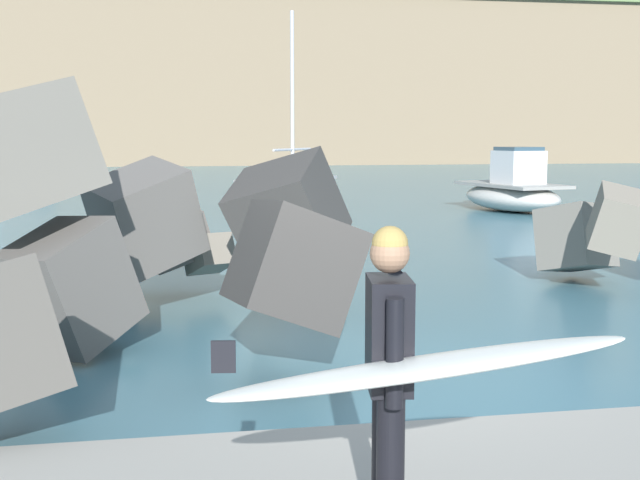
{
  "coord_description": "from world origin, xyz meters",
  "views": [
    {
      "loc": [
        -1.98,
        -8.04,
        2.49
      ],
      "look_at": [
        -0.42,
        0.5,
        1.4
      ],
      "focal_mm": 47.78,
      "sensor_mm": 36.0,
      "label": 1
    }
  ],
  "objects": [
    {
      "name": "boat_near_left",
      "position": [
        8.98,
        17.55,
        0.65
      ],
      "size": [
        2.97,
        4.51,
        2.06
      ],
      "color": "beige",
      "rests_on": "ground"
    },
    {
      "name": "headland_bluff",
      "position": [
        -14.05,
        78.43,
        7.11
      ],
      "size": [
        104.98,
        43.97,
        14.17
      ],
      "color": "#847056",
      "rests_on": "ground"
    },
    {
      "name": "boat_mid_left",
      "position": [
        1.9,
        18.74,
        0.6
      ],
      "size": [
        3.95,
        4.52,
        6.3
      ],
      "color": "white",
      "rests_on": "ground"
    },
    {
      "name": "ground_plane",
      "position": [
        0.0,
        0.0,
        0.0
      ],
      "size": [
        400.0,
        400.0,
        0.0
      ],
      "primitive_type": "plane",
      "color": "#42707F"
    },
    {
      "name": "surfer_with_board",
      "position": [
        -0.81,
        -3.89,
        1.28
      ],
      "size": [
        2.12,
        1.29,
        1.78
      ],
      "color": "black",
      "rests_on": "walkway_path"
    },
    {
      "name": "breakwater_jetty",
      "position": [
        -0.75,
        1.89,
        1.23
      ],
      "size": [
        30.16,
        7.89,
        3.1
      ],
      "color": "slate",
      "rests_on": "ground"
    }
  ]
}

